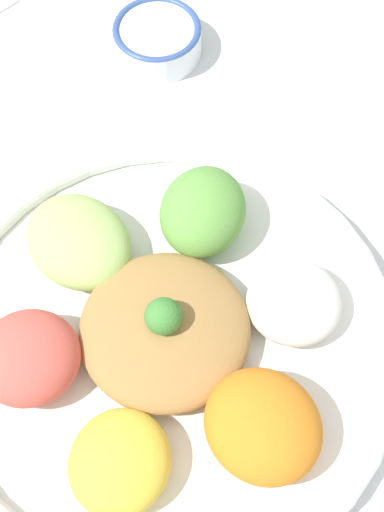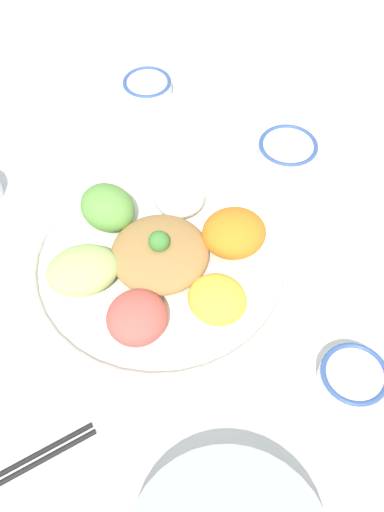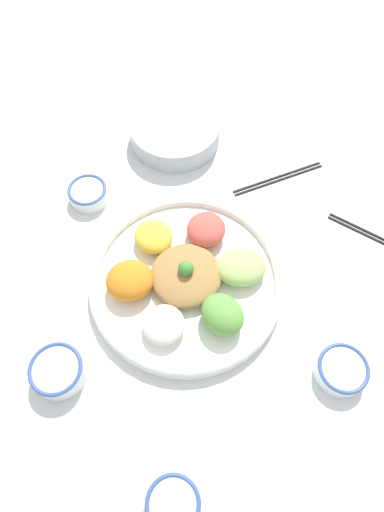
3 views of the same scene
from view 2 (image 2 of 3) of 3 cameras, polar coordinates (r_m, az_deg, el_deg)
ground_plane at (r=0.92m, az=-3.62°, el=0.38°), size 2.40×2.40×0.00m
salad_platter at (r=0.88m, az=-3.08°, el=-0.29°), size 0.40×0.40×0.09m
sauce_bowl_red at (r=1.16m, az=-4.27°, el=15.74°), size 0.09×0.09×0.03m
rice_bowl_blue at (r=1.03m, az=9.04°, el=9.68°), size 0.10×0.10×0.05m
sauce_bowl_dark at (r=0.82m, az=15.06°, el=-11.15°), size 0.09×0.09×0.04m
chopsticks_pair_far at (r=0.80m, az=-17.34°, el=-19.28°), size 0.14×0.20×0.01m
serving_spoon_main at (r=1.18m, az=-11.27°, el=14.54°), size 0.12×0.08×0.01m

